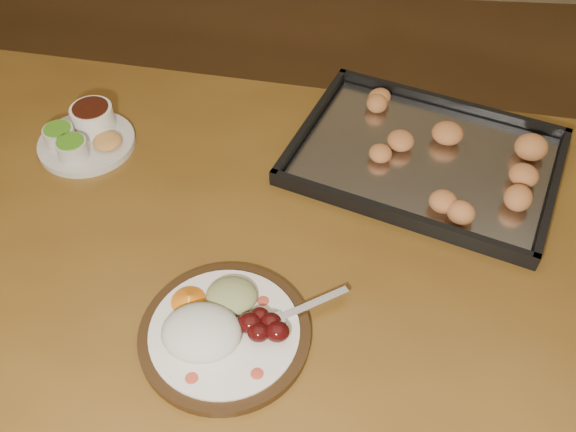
{
  "coord_description": "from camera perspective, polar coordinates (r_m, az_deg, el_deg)",
  "views": [
    {
      "loc": [
        -0.01,
        -0.82,
        1.53
      ],
      "look_at": [
        -0.06,
        -0.13,
        0.77
      ],
      "focal_mm": 40.0,
      "sensor_mm": 36.0,
      "label": 1
    }
  ],
  "objects": [
    {
      "name": "ground",
      "position": [
        1.74,
        2.43,
        -14.25
      ],
      "size": [
        4.0,
        4.0,
        0.0
      ],
      "primitive_type": "plane",
      "color": "brown",
      "rests_on": "ground"
    },
    {
      "name": "dining_table",
      "position": [
        1.08,
        -4.03,
        -6.68
      ],
      "size": [
        1.6,
        1.07,
        0.75
      ],
      "rotation": [
        0.0,
        0.0,
        -0.12
      ],
      "color": "brown",
      "rests_on": "ground"
    },
    {
      "name": "dinner_plate",
      "position": [
        0.91,
        -6.05,
        -9.93
      ],
      "size": [
        0.29,
        0.24,
        0.06
      ],
      "rotation": [
        0.0,
        0.0,
        0.31
      ],
      "color": "black",
      "rests_on": "dining_table"
    },
    {
      "name": "condiment_saucer",
      "position": [
        1.23,
        -17.6,
        6.89
      ],
      "size": [
        0.17,
        0.17,
        0.06
      ],
      "rotation": [
        0.0,
        0.0,
        -0.45
      ],
      "color": "beige",
      "rests_on": "dining_table"
    },
    {
      "name": "baking_tray",
      "position": [
        1.16,
        12.07,
        5.19
      ],
      "size": [
        0.54,
        0.47,
        0.05
      ],
      "rotation": [
        0.0,
        0.0,
        -0.35
      ],
      "color": "black",
      "rests_on": "dining_table"
    }
  ]
}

